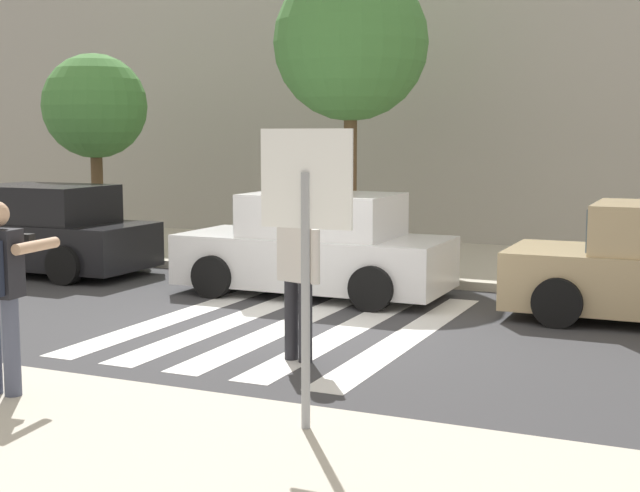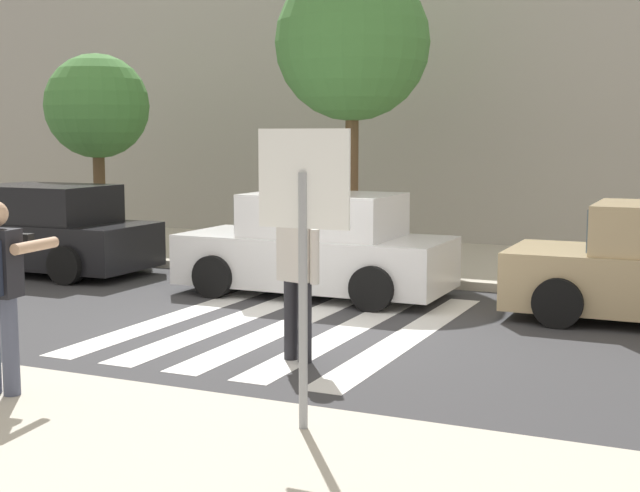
{
  "view_description": "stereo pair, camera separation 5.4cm",
  "coord_description": "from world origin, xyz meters",
  "px_view_note": "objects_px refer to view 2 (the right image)",
  "views": [
    {
      "loc": [
        4.93,
        -9.89,
        2.45
      ],
      "look_at": [
        0.6,
        -0.2,
        1.1
      ],
      "focal_mm": 50.0,
      "sensor_mm": 36.0,
      "label": 1
    },
    {
      "loc": [
        4.98,
        -9.87,
        2.45
      ],
      "look_at": [
        0.6,
        -0.2,
        1.1
      ],
      "focal_mm": 50.0,
      "sensor_mm": 36.0,
      "label": 2
    }
  ],
  "objects_px": {
    "parked_car_black": "(42,232)",
    "street_tree_west": "(97,107)",
    "street_tree_center": "(352,44)",
    "stop_sign": "(304,213)",
    "parked_car_white": "(317,248)",
    "pedestrian_crossing": "(298,272)"
  },
  "relations": [
    {
      "from": "parked_car_black",
      "to": "street_tree_west",
      "type": "bearing_deg",
      "value": 106.06
    },
    {
      "from": "street_tree_west",
      "to": "street_tree_center",
      "type": "height_order",
      "value": "street_tree_center"
    },
    {
      "from": "stop_sign",
      "to": "parked_car_white",
      "type": "xyz_separation_m",
      "value": [
        -2.65,
        6.04,
        -1.11
      ]
    },
    {
      "from": "pedestrian_crossing",
      "to": "parked_car_black",
      "type": "height_order",
      "value": "pedestrian_crossing"
    },
    {
      "from": "stop_sign",
      "to": "pedestrian_crossing",
      "type": "distance_m",
      "value": 2.75
    },
    {
      "from": "stop_sign",
      "to": "street_tree_center",
      "type": "xyz_separation_m",
      "value": [
        -3.25,
        8.88,
        2.19
      ]
    },
    {
      "from": "pedestrian_crossing",
      "to": "street_tree_west",
      "type": "xyz_separation_m",
      "value": [
        -7.52,
        6.25,
        2.0
      ]
    },
    {
      "from": "parked_car_black",
      "to": "street_tree_west",
      "type": "height_order",
      "value": "street_tree_west"
    },
    {
      "from": "street_tree_west",
      "to": "stop_sign",
      "type": "bearing_deg",
      "value": -44.59
    },
    {
      "from": "parked_car_black",
      "to": "parked_car_white",
      "type": "height_order",
      "value": "same"
    },
    {
      "from": "street_tree_west",
      "to": "pedestrian_crossing",
      "type": "bearing_deg",
      "value": -39.72
    },
    {
      "from": "parked_car_black",
      "to": "parked_car_white",
      "type": "distance_m",
      "value": 5.33
    },
    {
      "from": "stop_sign",
      "to": "parked_car_black",
      "type": "relative_size",
      "value": 0.57
    },
    {
      "from": "stop_sign",
      "to": "street_tree_center",
      "type": "relative_size",
      "value": 0.44
    },
    {
      "from": "stop_sign",
      "to": "street_tree_center",
      "type": "bearing_deg",
      "value": 110.11
    },
    {
      "from": "stop_sign",
      "to": "pedestrian_crossing",
      "type": "relative_size",
      "value": 1.36
    },
    {
      "from": "street_tree_west",
      "to": "parked_car_white",
      "type": "bearing_deg",
      "value": -22.8
    },
    {
      "from": "pedestrian_crossing",
      "to": "parked_car_black",
      "type": "xyz_separation_m",
      "value": [
        -6.79,
        3.7,
        -0.25
      ]
    },
    {
      "from": "pedestrian_crossing",
      "to": "street_tree_west",
      "type": "distance_m",
      "value": 9.98
    },
    {
      "from": "pedestrian_crossing",
      "to": "parked_car_white",
      "type": "relative_size",
      "value": 0.42
    },
    {
      "from": "parked_car_black",
      "to": "stop_sign",
      "type": "bearing_deg",
      "value": -37.13
    },
    {
      "from": "parked_car_white",
      "to": "pedestrian_crossing",
      "type": "bearing_deg",
      "value": -68.42
    }
  ]
}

